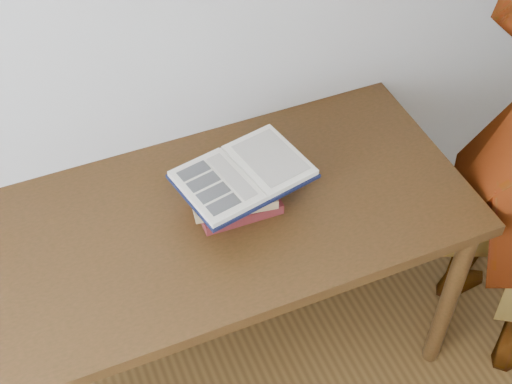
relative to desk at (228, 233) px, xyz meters
name	(u,v)px	position (x,y,z in m)	size (l,w,h in m)	color
desk	(228,233)	(0.00, 0.00, 0.00)	(1.49, 0.74, 0.80)	#452711
book_stack	(233,192)	(0.03, 0.02, 0.16)	(0.28, 0.22, 0.13)	#5C1F17
open_book	(243,174)	(0.06, 0.00, 0.24)	(0.42, 0.33, 0.03)	black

